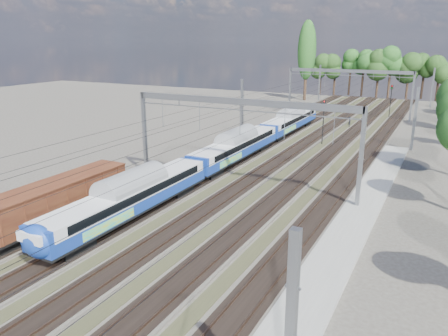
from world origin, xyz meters
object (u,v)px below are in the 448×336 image
at_px(emu_train, 235,144).
at_px(signal_near, 324,117).
at_px(signal_far, 391,97).
at_px(freight_boxcar, 57,200).
at_px(worker, 350,122).

relative_size(emu_train, signal_near, 9.43).
bearing_deg(emu_train, signal_far, 74.13).
relative_size(freight_boxcar, signal_far, 2.21).
height_order(signal_near, signal_far, signal_near).
distance_m(emu_train, signal_far, 44.28).
xyz_separation_m(worker, signal_far, (4.79, 12.73, 3.04)).
bearing_deg(signal_far, freight_boxcar, -88.75).
distance_m(freight_boxcar, worker, 54.21).
xyz_separation_m(emu_train, signal_near, (6.67, 14.58, 1.57)).
bearing_deg(emu_train, freight_boxcar, -101.05).
height_order(freight_boxcar, signal_near, signal_near).
xyz_separation_m(signal_near, signal_far, (5.43, 27.99, -0.08)).
height_order(freight_boxcar, signal_far, signal_far).
distance_m(freight_boxcar, signal_near, 39.30).
bearing_deg(worker, freight_boxcar, 155.64).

